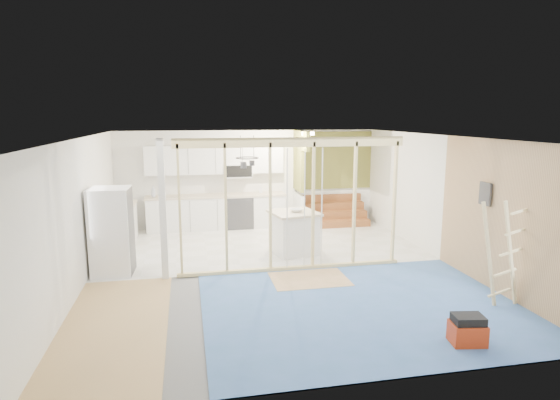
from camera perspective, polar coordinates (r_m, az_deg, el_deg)
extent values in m
cube|color=slate|center=(9.20, -0.42, -8.69)|extent=(7.00, 8.00, 0.01)
cube|color=white|center=(8.71, -0.44, 7.70)|extent=(7.00, 8.00, 0.01)
cube|color=white|center=(12.77, -3.86, 2.64)|extent=(7.00, 0.01, 2.60)
cube|color=white|center=(5.12, 8.25, -9.12)|extent=(7.00, 0.01, 2.60)
cube|color=white|center=(8.90, -23.14, -1.52)|extent=(0.01, 8.00, 2.60)
cube|color=white|center=(10.12, 19.41, 0.07)|extent=(0.01, 8.00, 2.60)
cube|color=silver|center=(11.08, -2.40, -5.34)|extent=(7.00, 4.00, 0.02)
cube|color=#4C72BA|center=(7.67, 10.09, -12.78)|extent=(5.00, 4.00, 0.02)
cube|color=#D6B86D|center=(7.27, -19.64, -14.56)|extent=(1.50, 4.00, 0.02)
cube|color=tan|center=(8.75, 3.60, -9.61)|extent=(1.40, 1.00, 0.01)
cube|color=beige|center=(8.78, 1.50, 7.06)|extent=(4.40, 0.09, 0.18)
cube|color=beige|center=(9.25, 1.42, -8.28)|extent=(4.40, 0.09, 0.06)
cube|color=silver|center=(8.72, -14.11, -1.22)|extent=(0.12, 0.14, 2.60)
cube|color=beige|center=(8.71, -12.14, -1.16)|extent=(0.04, 0.09, 2.40)
cube|color=beige|center=(8.74, -6.62, -0.96)|extent=(0.04, 0.09, 2.40)
cube|color=beige|center=(8.84, -1.19, -0.75)|extent=(0.04, 0.09, 2.40)
cube|color=beige|center=(9.03, 4.06, -0.55)|extent=(0.04, 0.09, 2.40)
cube|color=beige|center=(9.29, 9.06, -0.35)|extent=(0.04, 0.09, 2.40)
cube|color=beige|center=(9.61, 13.76, -0.16)|extent=(0.04, 0.09, 2.40)
cylinder|color=silver|center=(8.89, 0.87, -1.22)|extent=(0.02, 0.02, 2.35)
cylinder|color=silver|center=(9.11, 5.11, -0.98)|extent=(0.02, 0.02, 2.35)
cylinder|color=silver|center=(9.00, 3.01, -1.09)|extent=(0.02, 0.02, 2.35)
cube|color=white|center=(12.53, -7.72, -1.57)|extent=(3.60, 0.60, 0.88)
cube|color=beige|center=(12.44, -7.77, 0.53)|extent=(3.66, 0.64, 0.05)
cube|color=white|center=(11.54, -18.83, -3.06)|extent=(0.60, 1.60, 0.88)
cube|color=beige|center=(11.44, -18.97, -0.80)|extent=(0.64, 1.64, 0.05)
cube|color=white|center=(12.44, -7.91, 4.91)|extent=(3.60, 0.34, 0.75)
cube|color=white|center=(12.48, -5.11, 3.60)|extent=(0.72, 0.38, 0.36)
cube|color=black|center=(12.29, -5.01, 3.50)|extent=(0.68, 0.02, 0.30)
cube|color=olive|center=(12.51, 2.32, 4.80)|extent=(0.10, 0.90, 1.60)
cube|color=white|center=(12.71, 2.27, -1.27)|extent=(0.10, 0.90, 0.90)
cube|color=olive|center=(11.79, 3.15, 7.14)|extent=(0.10, 0.50, 0.50)
cube|color=olive|center=(13.21, 6.54, 4.82)|extent=(2.20, 0.04, 1.60)
cube|color=white|center=(13.40, 6.42, -0.72)|extent=(2.20, 0.04, 0.90)
cube|color=brown|center=(12.74, 7.24, -2.92)|extent=(1.70, 0.26, 0.20)
cube|color=brown|center=(12.94, 6.89, -1.80)|extent=(1.70, 0.26, 0.20)
cube|color=brown|center=(13.14, 6.55, -0.72)|extent=(1.70, 0.26, 0.20)
cube|color=brown|center=(13.35, 6.23, 0.33)|extent=(1.70, 0.26, 0.20)
torus|color=black|center=(10.57, -4.01, 5.14)|extent=(0.52, 0.52, 0.02)
cylinder|color=black|center=(10.54, -4.84, 6.48)|extent=(0.01, 0.01, 0.50)
cylinder|color=black|center=(10.57, -3.22, 6.51)|extent=(0.01, 0.01, 0.50)
cylinder|color=#3D3D42|center=(10.48, -4.48, 4.26)|extent=(0.14, 0.14, 0.14)
cylinder|color=#3D3D42|center=(10.70, -3.44, 4.51)|extent=(0.12, 0.12, 0.12)
cube|color=tan|center=(8.49, 26.16, -2.29)|extent=(0.02, 4.00, 2.60)
cube|color=#3D3D42|center=(8.87, 23.75, 0.70)|extent=(0.04, 0.30, 0.40)
cylinder|color=#FFEABF|center=(11.95, 3.45, 8.09)|extent=(0.32, 0.32, 0.08)
cube|color=white|center=(9.36, -19.84, -3.67)|extent=(0.76, 0.73, 1.67)
cube|color=#3D3D42|center=(9.31, -17.69, -3.61)|extent=(0.05, 0.67, 1.64)
cube|color=white|center=(10.23, 1.70, -4.21)|extent=(1.00, 1.00, 0.87)
cube|color=beige|center=(10.12, 1.72, -1.58)|extent=(1.12, 1.12, 0.05)
imported|color=white|center=(10.11, 2.00, -1.25)|extent=(0.30, 0.30, 0.07)
imported|color=#B6BACA|center=(12.37, -15.19, 1.03)|extent=(0.13, 0.13, 0.30)
imported|color=silver|center=(12.66, -2.37, 1.31)|extent=(0.09, 0.09, 0.18)
cube|color=#9F2B0E|center=(6.87, 21.87, -14.92)|extent=(0.48, 0.39, 0.30)
cube|color=black|center=(6.79, 21.99, -13.33)|extent=(0.43, 0.34, 0.11)
cube|color=beige|center=(7.96, 24.13, -6.15)|extent=(0.41, 0.07, 1.70)
cube|color=beige|center=(8.18, 26.28, -5.89)|extent=(0.41, 0.07, 1.70)
cube|color=beige|center=(8.28, 25.15, -10.19)|extent=(0.41, 0.07, 0.11)
cube|color=beige|center=(8.22, 25.72, -7.98)|extent=(0.41, 0.07, 0.11)
cube|color=beige|center=(8.17, 26.28, -5.73)|extent=(0.41, 0.07, 0.11)
cube|color=beige|center=(8.13, 26.84, -3.46)|extent=(0.41, 0.07, 0.11)
cube|color=beige|center=(8.11, 27.41, -1.18)|extent=(0.41, 0.07, 0.11)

